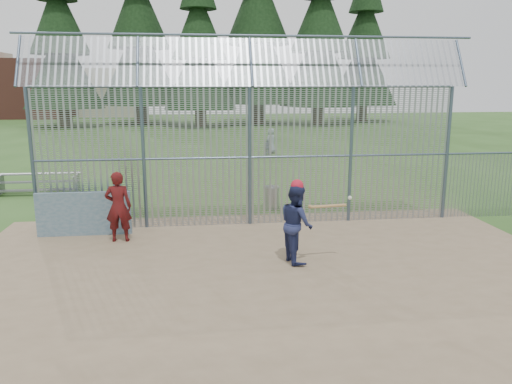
{
  "coord_description": "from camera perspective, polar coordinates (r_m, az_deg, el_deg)",
  "views": [
    {
      "loc": [
        -1.53,
        -10.66,
        4.06
      ],
      "look_at": [
        0.0,
        2.0,
        1.3
      ],
      "focal_mm": 35.0,
      "sensor_mm": 36.0,
      "label": 1
    }
  ],
  "objects": [
    {
      "name": "distant_buildings",
      "position": [
        70.55,
        -25.22,
        10.71
      ],
      "size": [
        26.5,
        10.5,
        8.0
      ],
      "color": "brown",
      "rests_on": "ground"
    },
    {
      "name": "bleacher",
      "position": [
        20.56,
        -23.63,
        0.96
      ],
      "size": [
        3.0,
        0.95,
        0.72
      ],
      "color": "slate",
      "rests_on": "ground"
    },
    {
      "name": "bg_kid_seated",
      "position": [
        29.13,
        1.33,
        5.14
      ],
      "size": [
        0.58,
        0.33,
        0.94
      ],
      "primitive_type": "imported",
      "rotation": [
        0.0,
        0.0,
        2.95
      ],
      "color": "slate",
      "rests_on": "ground"
    },
    {
      "name": "ground",
      "position": [
        11.51,
        1.21,
        -8.45
      ],
      "size": [
        120.0,
        120.0,
        0.0
      ],
      "primitive_type": "plane",
      "color": "#2D511E",
      "rests_on": "ground"
    },
    {
      "name": "dugout_wall",
      "position": [
        14.32,
        -19.07,
        -2.37
      ],
      "size": [
        2.5,
        0.12,
        1.2
      ],
      "primitive_type": "cube",
      "color": "#38566B",
      "rests_on": "dirt_infield"
    },
    {
      "name": "onlooker",
      "position": [
        13.44,
        -15.46,
        -1.62
      ],
      "size": [
        0.68,
        0.46,
        1.86
      ],
      "primitive_type": "imported",
      "rotation": [
        0.0,
        0.0,
        3.12
      ],
      "color": "maroon",
      "rests_on": "dirt_infield"
    },
    {
      "name": "backstop_fence",
      "position": [
        14.58,
        6.43,
        5.44
      ],
      "size": [
        20.09,
        0.81,
        5.3
      ],
      "color": "#47566B",
      "rests_on": "ground"
    },
    {
      "name": "batter",
      "position": [
        11.51,
        4.65,
        -3.61
      ],
      "size": [
        0.84,
        1.0,
        1.82
      ],
      "primitive_type": "imported",
      "rotation": [
        0.0,
        0.0,
        1.76
      ],
      "color": "#21274E",
      "rests_on": "dirt_infield"
    },
    {
      "name": "conifer_row",
      "position": [
        52.71,
        -3.25,
        19.59
      ],
      "size": [
        38.48,
        12.26,
        20.2
      ],
      "color": "#332319",
      "rests_on": "ground"
    },
    {
      "name": "batting_gear",
      "position": [
        11.32,
        5.35,
        0.34
      ],
      "size": [
        1.36,
        0.42,
        0.65
      ],
      "color": "red",
      "rests_on": "ground"
    },
    {
      "name": "dirt_infield",
      "position": [
        11.04,
        1.58,
        -9.31
      ],
      "size": [
        14.0,
        10.0,
        0.02
      ],
      "primitive_type": "cube",
      "color": "#756047",
      "rests_on": "ground"
    },
    {
      "name": "bg_kid_standing",
      "position": [
        30.0,
        1.73,
        5.87
      ],
      "size": [
        0.85,
        0.84,
        1.48
      ],
      "primitive_type": "imported",
      "rotation": [
        0.0,
        0.0,
        3.91
      ],
      "color": "gray",
      "rests_on": "ground"
    },
    {
      "name": "trash_can",
      "position": [
        16.58,
        1.78,
        -0.61
      ],
      "size": [
        0.56,
        0.56,
        0.82
      ],
      "color": "#919599",
      "rests_on": "ground"
    }
  ]
}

